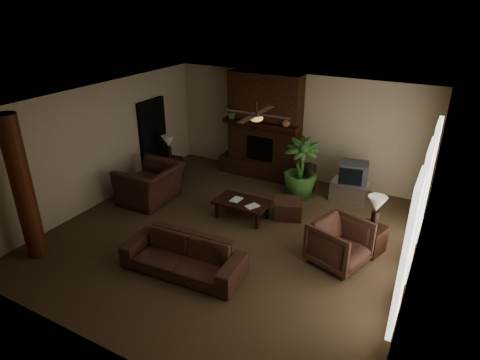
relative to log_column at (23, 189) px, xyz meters
The scene contains 23 objects.
room_shell 3.80m from the log_column, 39.13° to the left, with size 7.00×7.00×7.00m.
fireplace 6.02m from the log_column, 69.07° to the left, with size 2.40×0.70×2.80m.
windows 6.91m from the log_column, 22.11° to the left, with size 0.08×3.65×2.35m.
log_column is the anchor object (origin of this frame).
doorway 4.24m from the log_column, 96.65° to the left, with size 0.10×1.00×2.10m, color black.
ceiling_fan 4.45m from the log_column, 38.87° to the left, with size 1.35×1.35×0.37m.
sofa 3.11m from the log_column, 18.23° to the left, with size 2.22×0.65×0.87m, color #43271C.
armchair_left 2.99m from the log_column, 80.61° to the left, with size 1.38×0.89×1.20m, color #43271C.
armchair_right 5.84m from the log_column, 25.54° to the left, with size 0.93×0.87×0.96m, color #43271C.
coffee_table 4.33m from the log_column, 47.95° to the left, with size 1.20×0.70×0.43m.
ottoman 5.37m from the log_column, 44.92° to the left, with size 0.60×0.60×0.40m, color #43271C.
tv_stand 7.05m from the log_column, 47.45° to the left, with size 0.85×0.50×0.50m, color silver.
tv 7.00m from the log_column, 46.90° to the left, with size 0.73×0.64×0.52m.
floor_vase 6.42m from the log_column, 54.85° to the left, with size 0.34×0.34×0.77m.
floor_plant 6.04m from the log_column, 53.60° to the left, with size 0.83×1.49×0.83m, color #335C25.
side_table_left 4.37m from the log_column, 89.51° to the left, with size 0.50×0.50×0.55m, color black.
lamp_left 4.20m from the log_column, 89.62° to the left, with size 0.41×0.41×0.65m.
side_table_right 6.54m from the log_column, 29.33° to the left, with size 0.50×0.50×0.55m, color black.
lamp_right 6.49m from the log_column, 29.22° to the left, with size 0.45×0.45×0.65m.
mantel_plant 5.53m from the log_column, 76.08° to the left, with size 0.38×0.42×0.33m, color #335C25.
mantel_vase 6.07m from the log_column, 61.49° to the left, with size 0.22×0.23×0.22m, color brown.
book_a 4.12m from the log_column, 50.16° to the left, with size 0.22×0.03×0.29m, color #999999.
book_b 4.39m from the log_column, 44.93° to the left, with size 0.21×0.02×0.29m, color #999999.
Camera 1 is at (3.67, -6.38, 4.60)m, focal length 30.60 mm.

